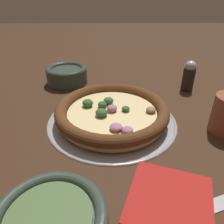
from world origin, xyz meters
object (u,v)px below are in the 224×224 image
object	(u,v)px
napkin	(170,198)
pizza	(112,112)
pizza_tray	(112,120)
fork	(185,216)
bowl_near	(67,74)
pepper_shaker	(189,76)

from	to	relation	value
napkin	pizza	bearing A→B (deg)	-68.94
pizza	pizza_tray	bearing A→B (deg)	-106.90
fork	pizza_tray	bearing A→B (deg)	93.05
pizza_tray	bowl_near	world-z (taller)	bowl_near
pizza_tray	bowl_near	distance (m)	0.28
pizza_tray	fork	bearing A→B (deg)	111.76
napkin	pizza_tray	bearing A→B (deg)	-68.98
pepper_shaker	napkin	bearing A→B (deg)	69.61
pizza_tray	napkin	bearing A→B (deg)	111.02
bowl_near	pepper_shaker	distance (m)	0.39
bowl_near	pepper_shaker	xyz separation A→B (m)	(-0.39, 0.06, 0.02)
pizza	bowl_near	world-z (taller)	bowl_near
pizza_tray	bowl_near	bearing A→B (deg)	-58.25
pizza_tray	napkin	xyz separation A→B (m)	(-0.09, 0.23, 0.00)
bowl_near	fork	xyz separation A→B (m)	(-0.25, 0.50, -0.03)
pizza	bowl_near	xyz separation A→B (m)	(0.15, -0.24, 0.00)
pizza_tray	pizza	world-z (taller)	pizza
pizza	pepper_shaker	distance (m)	0.30
pizza_tray	pizza	size ratio (longest dim) A/B	1.15
fork	pepper_shaker	distance (m)	0.46
pizza_tray	napkin	distance (m)	0.25
bowl_near	napkin	distance (m)	0.52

